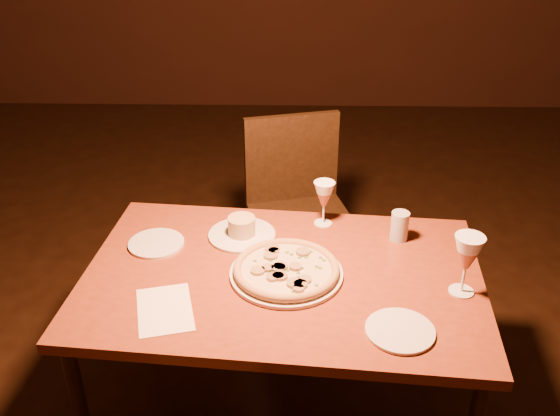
{
  "coord_description": "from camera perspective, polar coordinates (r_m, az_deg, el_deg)",
  "views": [
    {
      "loc": [
        -0.14,
        -1.62,
        1.85
      ],
      "look_at": [
        -0.18,
        0.08,
        0.9
      ],
      "focal_mm": 40.0,
      "sensor_mm": 36.0,
      "label": 1
    }
  ],
  "objects": [
    {
      "name": "chair_far",
      "position": [
        2.78,
        1.7,
        0.13
      ],
      "size": [
        0.52,
        0.52,
        0.88
      ],
      "rotation": [
        0.0,
        0.0,
        0.26
      ],
      "color": "black",
      "rests_on": "floor"
    },
    {
      "name": "wine_glass_far",
      "position": [
        2.25,
        4.02,
        0.43
      ],
      "size": [
        0.08,
        0.08,
        0.17
      ],
      "primitive_type": null,
      "color": "#AB5F47",
      "rests_on": "dining_table"
    },
    {
      "name": "wine_glass_right",
      "position": [
        1.96,
        16.62,
        -5.01
      ],
      "size": [
        0.09,
        0.09,
        0.2
      ],
      "primitive_type": null,
      "color": "#AB5F47",
      "rests_on": "dining_table"
    },
    {
      "name": "side_plate_near",
      "position": [
        1.82,
        10.92,
        -10.96
      ],
      "size": [
        0.2,
        0.2,
        0.01
      ],
      "primitive_type": "cylinder",
      "color": "silver",
      "rests_on": "dining_table"
    },
    {
      "name": "water_tumbler",
      "position": [
        2.2,
        10.88,
        -1.63
      ],
      "size": [
        0.06,
        0.06,
        0.1
      ],
      "primitive_type": "cylinder",
      "color": "#ACB6BC",
      "rests_on": "dining_table"
    },
    {
      "name": "dining_table",
      "position": [
        2.05,
        0.23,
        -7.38
      ],
      "size": [
        1.34,
        0.93,
        0.68
      ],
      "rotation": [
        0.0,
        0.0,
        -0.09
      ],
      "color": "brown",
      "rests_on": "floor"
    },
    {
      "name": "pizza_plate",
      "position": [
        2.0,
        0.58,
        -5.67
      ],
      "size": [
        0.36,
        0.36,
        0.04
      ],
      "color": "silver",
      "rests_on": "dining_table"
    },
    {
      "name": "ramekin_saucer",
      "position": [
        2.2,
        -3.51,
        -2.06
      ],
      "size": [
        0.24,
        0.24,
        0.08
      ],
      "color": "silver",
      "rests_on": "dining_table"
    },
    {
      "name": "menu_card",
      "position": [
        1.9,
        -10.49,
        -9.11
      ],
      "size": [
        0.21,
        0.26,
        0.0
      ],
      "primitive_type": "cube",
      "rotation": [
        0.0,
        0.0,
        0.25
      ],
      "color": "white",
      "rests_on": "dining_table"
    },
    {
      "name": "side_plate_left",
      "position": [
        2.2,
        -11.25,
        -3.2
      ],
      "size": [
        0.19,
        0.19,
        0.01
      ],
      "primitive_type": "cylinder",
      "color": "silver",
      "rests_on": "dining_table"
    }
  ]
}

